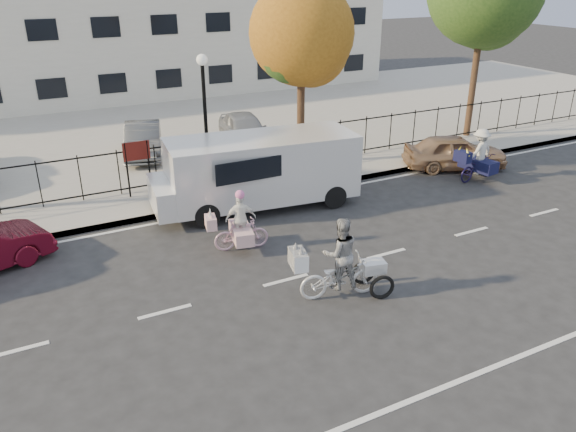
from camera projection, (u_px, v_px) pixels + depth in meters
ground at (286, 280)px, 13.64m from camera, size 120.00×120.00×0.00m
road_markings at (286, 280)px, 13.64m from camera, size 60.00×9.52×0.01m
curb at (214, 206)px, 17.71m from camera, size 60.00×0.10×0.15m
sidewalk at (202, 195)px, 18.57m from camera, size 60.00×2.20×0.15m
parking_lot at (138, 131)px, 25.80m from camera, size 60.00×15.60×0.15m
iron_fence at (190, 161)px, 19.13m from camera, size 58.00×0.06×1.50m
building at (92, 41)px, 32.74m from camera, size 34.00×10.00×6.00m
lamppost at (204, 97)px, 18.11m from camera, size 0.36×0.36×4.33m
street_sign at (137, 158)px, 17.82m from camera, size 0.85×0.06×1.80m
zebra_trike at (340, 267)px, 12.70m from camera, size 2.28×1.22×1.95m
unicorn_bike at (240, 228)px, 14.90m from camera, size 1.72×1.23×1.70m
bull_bike at (478, 160)px, 19.79m from camera, size 2.03×1.41×1.85m
white_van at (259, 169)px, 17.36m from camera, size 6.55×2.78×2.25m
gold_sedan at (455, 152)px, 20.95m from camera, size 4.07×2.82×1.29m
lot_car_c at (143, 140)px, 21.96m from camera, size 2.28×4.02×1.26m
lot_car_d at (245, 130)px, 23.11m from camera, size 2.14×4.15×1.35m
tree_mid at (304, 38)px, 19.57m from camera, size 3.68×3.67×6.73m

